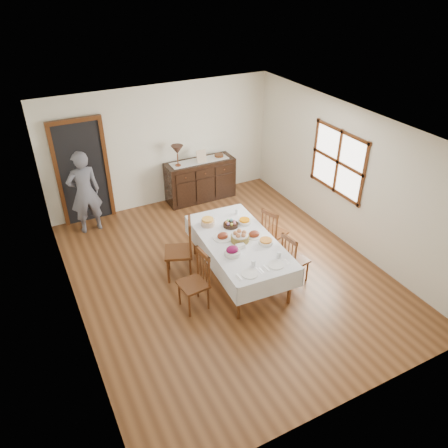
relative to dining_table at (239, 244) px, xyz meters
name	(u,v)px	position (x,y,z in m)	size (l,w,h in m)	color
ground	(227,273)	(-0.14, 0.18, -0.67)	(6.00, 6.00, 0.00)	brown
room_shell	(207,181)	(-0.28, 0.60, 0.97)	(5.02, 6.02, 2.65)	silver
dining_table	(239,244)	(0.00, 0.00, 0.00)	(1.25, 2.27, 0.76)	white
chair_left_near	(196,280)	(-0.94, -0.34, -0.17)	(0.45, 0.45, 0.99)	#522912
chair_left_far	(182,248)	(-0.84, 0.47, -0.11)	(0.60, 0.60, 1.11)	#522912
chair_right_near	(293,258)	(0.76, -0.51, -0.20)	(0.42, 0.42, 0.92)	#522912
chair_right_far	(273,231)	(0.90, 0.35, -0.20)	(0.49, 0.49, 0.92)	#522912
sideboard	(200,180)	(0.61, 2.90, -0.20)	(1.54, 0.56, 0.92)	black
person	(84,190)	(-1.93, 2.69, 0.24)	(0.57, 0.36, 1.81)	slate
bread_basket	(240,237)	(0.00, -0.04, 0.17)	(0.30, 0.30, 0.19)	olive
egg_basket	(231,224)	(0.08, 0.44, 0.13)	(0.26, 0.26, 0.11)	black
ham_platter_a	(223,236)	(-0.21, 0.18, 0.12)	(0.33, 0.33, 0.11)	silver
ham_platter_b	(254,234)	(0.28, -0.01, 0.12)	(0.27, 0.27, 0.11)	silver
beet_bowl	(232,251)	(-0.30, -0.32, 0.15)	(0.26, 0.26, 0.15)	silver
carrot_bowl	(244,221)	(0.33, 0.41, 0.13)	(0.23, 0.23, 0.08)	silver
pineapple_bowl	(208,222)	(-0.26, 0.66, 0.15)	(0.24, 0.24, 0.13)	#CBAA8C
casserole_dish	(266,242)	(0.34, -0.29, 0.13)	(0.24, 0.24, 0.08)	silver
butter_dish	(240,246)	(-0.10, -0.22, 0.13)	(0.14, 0.10, 0.07)	silver
setting_left	(251,270)	(-0.26, -0.82, 0.11)	(0.43, 0.31, 0.10)	silver
setting_right	(277,261)	(0.21, -0.81, 0.11)	(0.43, 0.31, 0.10)	silver
glass_far_a	(214,219)	(-0.12, 0.71, 0.14)	(0.06, 0.06, 0.10)	white
glass_far_b	(237,212)	(0.37, 0.76, 0.14)	(0.06, 0.06, 0.10)	white
runner	(199,161)	(0.60, 2.90, 0.26)	(1.30, 0.35, 0.01)	silver
table_lamp	(177,150)	(0.09, 2.87, 0.61)	(0.26, 0.26, 0.46)	brown
picture_frame	(201,156)	(0.61, 2.81, 0.40)	(0.22, 0.08, 0.28)	#C5AC8F
deco_bowl	(219,155)	(1.09, 2.92, 0.29)	(0.20, 0.20, 0.06)	#522912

